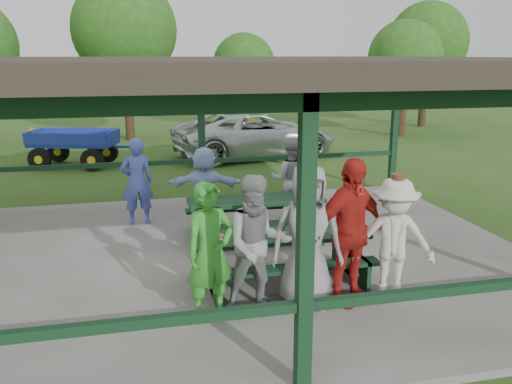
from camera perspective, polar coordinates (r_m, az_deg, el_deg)
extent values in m
plane|color=#2B4C17|center=(9.23, -2.42, -7.27)|extent=(90.00, 90.00, 0.00)
cube|color=slate|center=(9.22, -2.42, -6.98)|extent=(10.00, 8.00, 0.10)
cube|color=black|center=(5.22, 5.20, -5.89)|extent=(0.15, 0.15, 3.00)
cube|color=black|center=(12.47, -5.75, 5.97)|extent=(0.15, 0.15, 3.00)
cube|color=black|center=(13.91, 14.38, 6.46)|extent=(0.15, 0.15, 3.00)
cube|color=black|center=(5.29, -21.29, -13.67)|extent=(4.65, 0.10, 0.10)
cube|color=black|center=(12.51, -16.66, 2.67)|extent=(4.65, 0.10, 0.10)
cube|color=black|center=(13.09, 4.81, 3.73)|extent=(4.65, 0.10, 0.10)
cube|color=black|center=(4.91, 5.57, 9.61)|extent=(9.80, 0.15, 0.20)
cube|color=black|center=(12.35, -5.92, 12.41)|extent=(9.80, 0.15, 0.20)
cube|color=#302922|center=(8.59, -2.65, 13.13)|extent=(10.60, 8.60, 0.24)
cube|color=black|center=(7.97, 2.85, -4.57)|extent=(2.51, 0.75, 0.06)
cube|color=black|center=(7.57, 3.98, -8.01)|extent=(2.51, 0.28, 0.05)
cube|color=black|center=(8.57, 1.81, -5.27)|extent=(2.51, 0.28, 0.05)
cube|color=black|center=(7.88, -4.81, -7.51)|extent=(0.06, 0.70, 0.75)
cube|color=black|center=(8.43, 9.93, -6.19)|extent=(0.06, 0.70, 0.75)
cube|color=black|center=(7.93, -4.78, -8.51)|extent=(0.06, 1.39, 0.45)
cube|color=black|center=(8.48, 9.88, -7.14)|extent=(0.06, 1.39, 0.45)
cube|color=black|center=(9.83, 0.02, -0.87)|extent=(2.46, 0.75, 0.06)
cube|color=black|center=(9.40, 0.78, -3.47)|extent=(2.46, 0.28, 0.05)
cube|color=black|center=(10.43, -0.67, -1.65)|extent=(2.46, 0.28, 0.05)
cube|color=black|center=(9.76, -6.02, -3.18)|extent=(0.06, 0.70, 0.75)
cube|color=black|center=(10.21, 5.78, -2.38)|extent=(0.06, 0.70, 0.75)
cube|color=black|center=(9.80, -5.99, -4.02)|extent=(0.06, 1.39, 0.45)
cube|color=black|center=(10.25, 5.76, -3.18)|extent=(0.06, 1.39, 0.45)
cylinder|color=white|center=(7.77, -3.71, -4.81)|extent=(0.22, 0.22, 0.01)
torus|color=#9E6B38|center=(7.73, -3.98, -4.72)|extent=(0.10, 0.10, 0.03)
torus|color=#9E6B38|center=(7.75, -3.39, -4.68)|extent=(0.10, 0.10, 0.03)
torus|color=#9E6B38|center=(7.80, -3.76, -4.55)|extent=(0.10, 0.10, 0.03)
cylinder|color=white|center=(7.86, 0.12, -4.53)|extent=(0.22, 0.22, 0.01)
torus|color=#9E6B38|center=(7.83, -0.13, -4.45)|extent=(0.10, 0.10, 0.03)
torus|color=#9E6B38|center=(7.85, 0.44, -4.41)|extent=(0.10, 0.10, 0.03)
torus|color=#9E6B38|center=(7.90, 0.05, -4.28)|extent=(0.10, 0.10, 0.03)
cylinder|color=white|center=(8.09, 6.05, -4.07)|extent=(0.22, 0.22, 0.01)
torus|color=#9E6B38|center=(8.05, 5.83, -3.98)|extent=(0.10, 0.10, 0.03)
torus|color=#9E6B38|center=(8.08, 6.37, -3.94)|extent=(0.10, 0.10, 0.03)
torus|color=#9E6B38|center=(8.12, 5.95, -3.82)|extent=(0.10, 0.10, 0.03)
cylinder|color=white|center=(8.33, 10.44, -3.69)|extent=(0.22, 0.22, 0.01)
torus|color=#9E6B38|center=(8.29, 10.24, -3.61)|extent=(0.10, 0.10, 0.03)
torus|color=#9E6B38|center=(8.32, 10.75, -3.57)|extent=(0.10, 0.10, 0.03)
torus|color=#9E6B38|center=(8.36, 10.32, -3.46)|extent=(0.10, 0.10, 0.03)
cylinder|color=#381E0F|center=(7.62, -1.69, -4.80)|extent=(0.06, 0.06, 0.10)
cylinder|color=#381E0F|center=(7.73, 1.96, -4.53)|extent=(0.06, 0.06, 0.10)
cylinder|color=#381E0F|center=(7.92, 6.50, -4.16)|extent=(0.06, 0.06, 0.10)
cylinder|color=#381E0F|center=(8.05, 9.14, -3.93)|extent=(0.06, 0.06, 0.10)
cylinder|color=#381E0F|center=(8.18, 11.36, -3.74)|extent=(0.06, 0.06, 0.10)
cone|color=white|center=(7.93, -4.47, -4.08)|extent=(0.09, 0.09, 0.10)
cone|color=white|center=(7.93, -4.43, -4.08)|extent=(0.09, 0.09, 0.10)
cone|color=white|center=(8.05, 0.21, -3.76)|extent=(0.09, 0.09, 0.10)
cone|color=white|center=(8.40, 8.47, -3.13)|extent=(0.09, 0.09, 0.10)
imported|color=green|center=(6.81, -4.84, -6.36)|extent=(0.76, 0.62, 1.80)
imported|color=gray|center=(6.98, 0.16, -5.60)|extent=(0.90, 0.71, 1.84)
imported|color=gray|center=(7.17, 5.41, -4.70)|extent=(1.05, 0.79, 1.94)
imported|color=red|center=(7.33, 9.83, -4.14)|extent=(1.27, 0.84, 2.00)
imported|color=silver|center=(7.57, 14.31, -4.93)|extent=(1.25, 0.95, 1.72)
cylinder|color=brown|center=(7.35, 14.69, 0.96)|extent=(0.40, 0.40, 0.02)
cylinder|color=brown|center=(7.34, 14.72, 1.42)|extent=(0.24, 0.24, 0.11)
imported|color=#9ABBEE|center=(10.51, -5.43, 0.52)|extent=(1.55, 0.82, 1.60)
imported|color=#4657B6|center=(10.87, -12.44, 1.07)|extent=(0.68, 0.48, 1.73)
imported|color=gray|center=(10.90, 3.70, 1.31)|extent=(0.99, 0.88, 1.70)
imported|color=silver|center=(18.37, -0.05, 6.10)|extent=(5.89, 3.55, 1.53)
cube|color=#1C329A|center=(17.68, -18.65, 4.86)|extent=(2.76, 1.93, 0.11)
cube|color=#1C329A|center=(17.08, -19.49, 5.24)|extent=(2.42, 0.78, 0.36)
cube|color=#1C329A|center=(18.22, -17.96, 5.89)|extent=(2.42, 0.78, 0.36)
cube|color=#1C329A|center=(18.16, -22.38, 5.49)|extent=(0.42, 1.22, 0.36)
cube|color=#1C329A|center=(17.21, -14.82, 5.65)|extent=(0.42, 1.22, 0.36)
cylinder|color=black|center=(17.46, -21.82, 3.22)|extent=(0.70, 0.35, 0.68)
cylinder|color=yellow|center=(17.46, -21.82, 3.22)|extent=(0.30, 0.26, 0.25)
cylinder|color=black|center=(18.66, -20.07, 4.04)|extent=(0.70, 0.35, 0.68)
cylinder|color=yellow|center=(18.66, -20.07, 4.04)|extent=(0.30, 0.26, 0.25)
cylinder|color=black|center=(16.83, -16.86, 3.25)|extent=(0.70, 0.35, 0.68)
cylinder|color=yellow|center=(16.83, -16.86, 3.25)|extent=(0.30, 0.26, 0.25)
cylinder|color=black|center=(18.07, -15.38, 4.08)|extent=(0.70, 0.35, 0.68)
cylinder|color=yellow|center=(18.07, -15.38, 4.08)|extent=(0.30, 0.26, 0.25)
cube|color=#1C329A|center=(17.12, -13.33, 4.63)|extent=(0.88, 0.33, 0.07)
cone|color=#F2590C|center=(18.17, -22.53, 5.76)|extent=(0.12, 0.35, 0.36)
cylinder|color=black|center=(22.57, -13.27, 9.36)|extent=(0.36, 0.36, 3.17)
sphere|color=#234E14|center=(22.52, -13.69, 16.28)|extent=(4.06, 4.06, 4.06)
cylinder|color=black|center=(24.89, -1.26, 8.99)|extent=(0.36, 0.36, 2.16)
sphere|color=#234E14|center=(24.79, -1.29, 13.28)|extent=(2.77, 2.77, 2.77)
cylinder|color=black|center=(23.83, 15.11, 8.55)|extent=(0.36, 0.36, 2.39)
sphere|color=#234E14|center=(23.73, 15.44, 13.50)|extent=(3.06, 3.06, 3.06)
cylinder|color=black|center=(27.38, 17.21, 9.62)|extent=(0.36, 0.36, 2.89)
sphere|color=#234E14|center=(27.32, 17.60, 14.82)|extent=(3.70, 3.70, 3.70)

